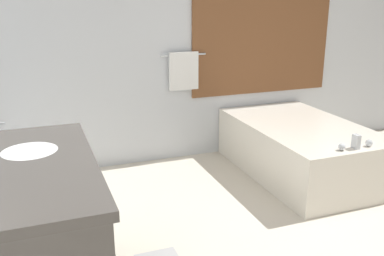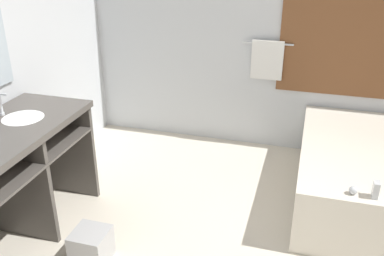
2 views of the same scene
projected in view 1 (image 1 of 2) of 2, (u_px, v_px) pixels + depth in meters
name	position (u px, v px, depth m)	size (l,w,h in m)	color
ground_plane	(328.00, 256.00, 2.99)	(16.00, 16.00, 0.00)	beige
wall_back_with_blinds	(209.00, 35.00, 4.59)	(7.40, 0.13, 2.70)	silver
vanity_counter	(36.00, 207.00, 2.28)	(0.65, 1.33, 0.92)	#4C4742
bathtub	(301.00, 146.00, 4.32)	(1.04, 1.72, 0.64)	silver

